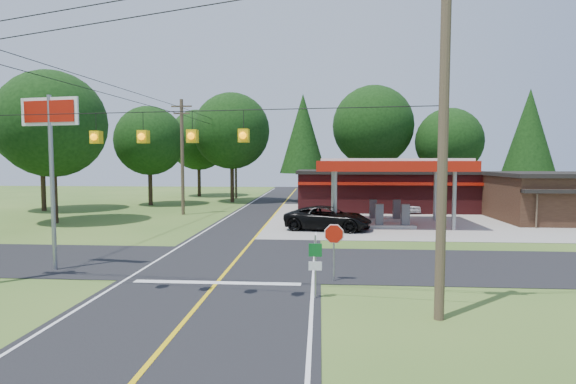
# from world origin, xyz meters

# --- Properties ---
(ground) EXTENTS (120.00, 120.00, 0.00)m
(ground) POSITION_xyz_m (0.00, 0.00, 0.00)
(ground) COLOR #395F21
(ground) RESTS_ON ground
(main_highway) EXTENTS (8.00, 120.00, 0.02)m
(main_highway) POSITION_xyz_m (0.00, 0.00, 0.01)
(main_highway) COLOR black
(main_highway) RESTS_ON ground
(cross_road) EXTENTS (70.00, 7.00, 0.02)m
(cross_road) POSITION_xyz_m (0.00, 0.00, 0.01)
(cross_road) COLOR black
(cross_road) RESTS_ON ground
(lane_center_yellow) EXTENTS (0.15, 110.00, 0.00)m
(lane_center_yellow) POSITION_xyz_m (0.00, 0.00, 0.03)
(lane_center_yellow) COLOR yellow
(lane_center_yellow) RESTS_ON main_highway
(gas_canopy) EXTENTS (10.60, 7.40, 4.88)m
(gas_canopy) POSITION_xyz_m (9.00, 13.00, 4.27)
(gas_canopy) COLOR gray
(gas_canopy) RESTS_ON ground
(convenience_store) EXTENTS (16.40, 7.55, 3.80)m
(convenience_store) POSITION_xyz_m (10.00, 22.98, 1.92)
(convenience_store) COLOR #4E1618
(convenience_store) RESTS_ON ground
(utility_pole_near_right) EXTENTS (1.80, 0.30, 11.50)m
(utility_pole_near_right) POSITION_xyz_m (7.50, -7.00, 5.96)
(utility_pole_near_right) COLOR #473828
(utility_pole_near_right) RESTS_ON ground
(utility_pole_far_left) EXTENTS (1.80, 0.30, 10.00)m
(utility_pole_far_left) POSITION_xyz_m (-8.00, 18.00, 5.20)
(utility_pole_far_left) COLOR #473828
(utility_pole_far_left) RESTS_ON ground
(utility_pole_north) EXTENTS (0.30, 0.30, 9.50)m
(utility_pole_north) POSITION_xyz_m (-6.50, 35.00, 4.75)
(utility_pole_north) COLOR #473828
(utility_pole_north) RESTS_ON ground
(overhead_beacons) EXTENTS (17.04, 2.04, 1.03)m
(overhead_beacons) POSITION_xyz_m (-1.00, -6.00, 6.21)
(overhead_beacons) COLOR black
(overhead_beacons) RESTS_ON ground
(treeline_backdrop) EXTENTS (70.27, 51.59, 13.30)m
(treeline_backdrop) POSITION_xyz_m (0.82, 24.01, 7.49)
(treeline_backdrop) COLOR #332316
(treeline_backdrop) RESTS_ON ground
(suv_car) EXTENTS (6.85, 6.85, 1.63)m
(suv_car) POSITION_xyz_m (4.50, 10.00, 0.81)
(suv_car) COLOR black
(suv_car) RESTS_ON ground
(sedan_car) EXTENTS (4.00, 4.00, 1.27)m
(sedan_car) POSITION_xyz_m (12.00, 21.00, 0.64)
(sedan_car) COLOR white
(sedan_car) RESTS_ON ground
(big_stop_sign) EXTENTS (2.75, 0.54, 7.48)m
(big_stop_sign) POSITION_xyz_m (-7.45, -2.01, 5.63)
(big_stop_sign) COLOR gray
(big_stop_sign) RESTS_ON ground
(octagonal_stop_sign) EXTENTS (0.80, 0.15, 2.28)m
(octagonal_stop_sign) POSITION_xyz_m (4.50, -3.01, 1.69)
(octagonal_stop_sign) COLOR gray
(octagonal_stop_sign) RESTS_ON ground
(route_sign_post) EXTENTS (0.45, 0.09, 2.19)m
(route_sign_post) POSITION_xyz_m (3.80, -5.26, 1.31)
(route_sign_post) COLOR gray
(route_sign_post) RESTS_ON ground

